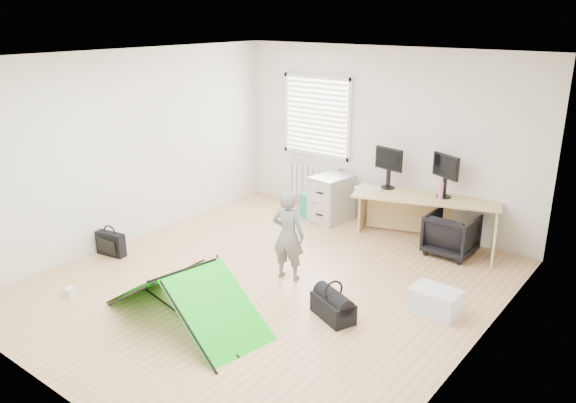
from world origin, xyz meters
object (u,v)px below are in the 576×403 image
Objects in this scene: filing_cabinet at (332,198)px; office_chair at (451,234)px; thermos at (441,191)px; laptop_bag at (111,244)px; kite at (185,295)px; storage_crate at (435,301)px; monitor_right at (445,182)px; duffel_bag at (333,308)px; person at (288,235)px; desk at (424,219)px; monitor_left at (389,173)px.

filing_cabinet is 2.03m from office_chair.
thermos is 4.59m from laptop_bag.
storage_crate is (2.06, 1.79, -0.15)m from kite.
duffel_bag is (-0.06, -2.70, -0.80)m from monitor_right.
storage_crate is (1.81, 0.31, -0.43)m from person.
monitor_right is 3.98m from kite.
monitor_right is 0.16m from thermos.
duffel_bag is (1.69, -2.51, -0.25)m from filing_cabinet.
laptop_bag is at bearing -148.67° from duffel_bag.
office_chair is at bearing 5.27° from filing_cabinet.
desk reaches higher than office_chair.
thermos is at bearing 10.70° from filing_cabinet.
filing_cabinet is 1.69× the size of laptop_bag.
laptop_bag is (-3.37, -3.05, -0.65)m from thermos.
storage_crate is at bearing -43.42° from monitor_right.
duffel_bag is at bearing -2.00° from laptop_bag.
monitor_right is at bearing 88.08° from thermos.
person is (-1.04, -2.12, -0.24)m from thermos.
office_chair is 1.20× the size of duffel_bag.
kite is 3.62× the size of duffel_bag.
desk is 0.51m from office_chair.
office_chair is (0.48, -0.17, -0.06)m from desk.
thermos is at bearing 113.24° from storage_crate.
duffel_bag is at bearing -91.28° from thermos.
desk reaches higher than storage_crate.
kite reaches higher than storage_crate.
monitor_left is at bearing -148.49° from monitor_right.
laptop_bag is 3.35m from duffel_bag.
filing_cabinet is at bearing 108.06° from kite.
storage_crate is at bearing 175.87° from person.
monitor_left is at bearing 160.03° from desk.
thermos is at bearing 81.00° from kite.
desk is at bearing 83.90° from kite.
monitor_right is 0.93× the size of storage_crate.
filing_cabinet reaches higher than storage_crate.
laptop_bag is at bearing 175.84° from kite.
laptop_bag is at bearing -118.95° from monitor_left.
person is 1.89m from storage_crate.
person reaches higher than storage_crate.
desk is at bearing 10.84° from filing_cabinet.
person is at bearing -116.07° from thermos.
person is at bearing 11.77° from laptop_bag.
desk is at bearing -18.97° from office_chair.
office_chair is 4.65m from laptop_bag.
thermos is at bearing -16.59° from desk.
thermos is (1.74, 0.08, 0.44)m from filing_cabinet.
desk is at bearing 118.53° from storage_crate.
person is 2.16× the size of duffel_bag.
filing_cabinet is at bearing -1.95° from office_chair.
person reaches higher than duffel_bag.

